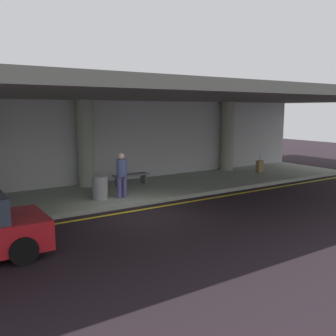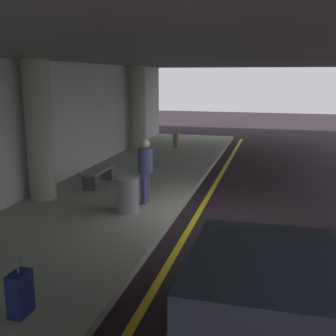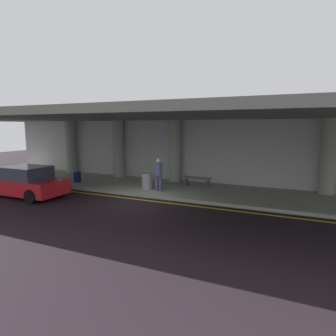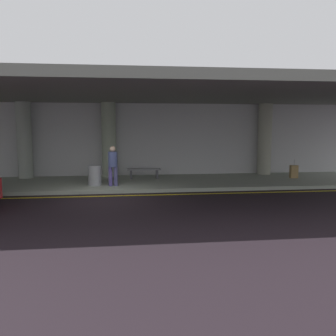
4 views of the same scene
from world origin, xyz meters
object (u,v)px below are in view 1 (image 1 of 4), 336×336
(bench_metal, at_px, (131,177))
(trash_bin_steel, at_px, (100,188))
(support_column_center, at_px, (86,144))
(support_column_right_mid, at_px, (228,136))
(traveler_with_luggage, at_px, (122,172))
(suitcase_upright_secondary, at_px, (260,166))

(bench_metal, height_order, trash_bin_steel, trash_bin_steel)
(support_column_center, xyz_separation_m, support_column_right_mid, (8.00, 0.00, 0.00))
(support_column_center, height_order, support_column_right_mid, same)
(support_column_center, distance_m, bench_metal, 2.39)
(support_column_right_mid, xyz_separation_m, traveler_with_luggage, (-7.72, -2.81, -0.86))
(traveler_with_luggage, distance_m, trash_bin_steel, 0.97)
(support_column_right_mid, distance_m, suitcase_upright_secondary, 2.34)
(bench_metal, bearing_deg, suitcase_upright_secondary, -5.38)
(traveler_with_luggage, distance_m, suitcase_upright_secondary, 8.73)
(trash_bin_steel, bearing_deg, bench_metal, 38.53)
(traveler_with_luggage, bearing_deg, bench_metal, 119.74)
(suitcase_upright_secondary, distance_m, trash_bin_steel, 9.45)
(support_column_center, xyz_separation_m, bench_metal, (1.67, -0.86, -1.47))
(bench_metal, bearing_deg, support_column_center, 152.80)
(bench_metal, bearing_deg, trash_bin_steel, -141.47)
(traveler_with_luggage, relative_size, trash_bin_steel, 1.98)
(traveler_with_luggage, relative_size, bench_metal, 1.05)
(support_column_center, relative_size, support_column_right_mid, 1.00)
(suitcase_upright_secondary, bearing_deg, support_column_right_mid, 103.58)
(support_column_center, bearing_deg, bench_metal, -27.20)
(traveler_with_luggage, relative_size, suitcase_upright_secondary, 1.87)
(suitcase_upright_secondary, bearing_deg, trash_bin_steel, 169.77)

